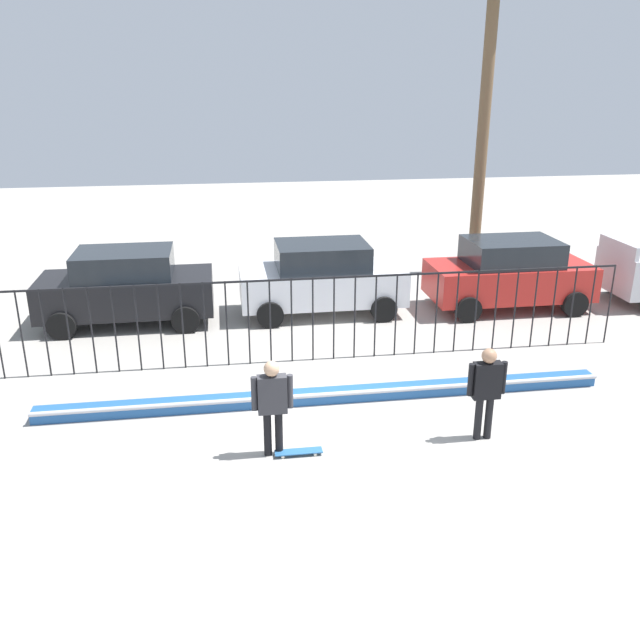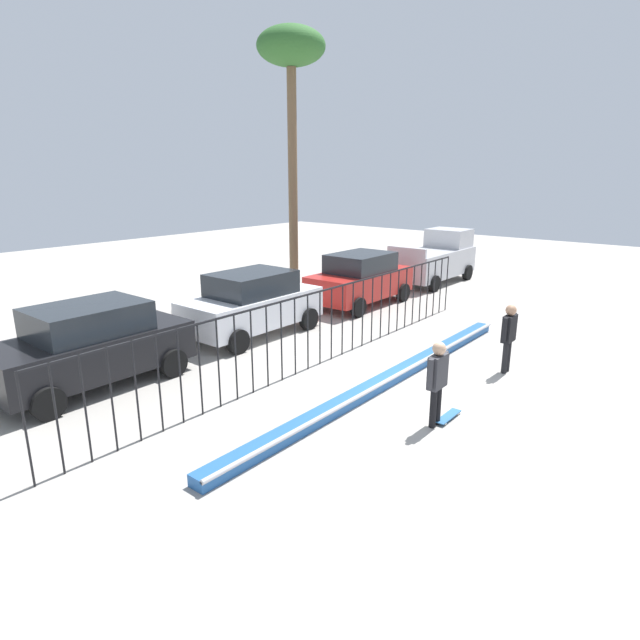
{
  "view_description": "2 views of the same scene",
  "coord_description": "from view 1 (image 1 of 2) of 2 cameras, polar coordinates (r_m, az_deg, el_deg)",
  "views": [
    {
      "loc": [
        -1.91,
        -10.69,
        5.94
      ],
      "look_at": [
        0.04,
        2.15,
        1.23
      ],
      "focal_mm": 37.62,
      "sensor_mm": 36.0,
      "label": 1
    },
    {
      "loc": [
        -9.72,
        -5.01,
        4.7
      ],
      "look_at": [
        -0.19,
        2.79,
        1.23
      ],
      "focal_mm": 29.48,
      "sensor_mm": 36.0,
      "label": 2
    }
  ],
  "objects": [
    {
      "name": "parked_car_black",
      "position": [
        17.63,
        -16.15,
        2.76
      ],
      "size": [
        4.3,
        2.12,
        1.9
      ],
      "rotation": [
        0.0,
        0.0,
        -0.06
      ],
      "color": "black",
      "rests_on": "ground"
    },
    {
      "name": "camera_operator",
      "position": [
        11.79,
        13.98,
        -5.43
      ],
      "size": [
        0.68,
        0.26,
        1.69
      ],
      "rotation": [
        0.0,
        0.0,
        2.94
      ],
      "color": "black",
      "rests_on": "ground"
    },
    {
      "name": "skateboard",
      "position": [
        11.41,
        -1.83,
        -11.13
      ],
      "size": [
        0.8,
        0.2,
        0.07
      ],
      "rotation": [
        0.0,
        0.0,
        0.0
      ],
      "color": "#26598C",
      "rests_on": "ground"
    },
    {
      "name": "ground_plane",
      "position": [
        12.38,
        1.33,
        -8.76
      ],
      "size": [
        60.0,
        60.0,
        0.0
      ],
      "primitive_type": "plane",
      "color": "#9E9991"
    },
    {
      "name": "parked_car_white",
      "position": [
        17.7,
        0.16,
        3.63
      ],
      "size": [
        4.3,
        2.12,
        1.9
      ],
      "rotation": [
        0.0,
        0.0,
        0.07
      ],
      "color": "silver",
      "rests_on": "ground"
    },
    {
      "name": "parked_car_red",
      "position": [
        18.8,
        15.8,
        3.84
      ],
      "size": [
        4.3,
        2.12,
        1.9
      ],
      "rotation": [
        0.0,
        0.0,
        -0.07
      ],
      "color": "#B2231E",
      "rests_on": "ground"
    },
    {
      "name": "skateboarder",
      "position": [
        10.99,
        -4.07,
        -6.77
      ],
      "size": [
        0.68,
        0.26,
        1.69
      ],
      "rotation": [
        0.0,
        0.0,
        -0.51
      ],
      "color": "black",
      "rests_on": "ground"
    },
    {
      "name": "bowl_coping_ledge",
      "position": [
        13.11,
        0.66,
        -6.43
      ],
      "size": [
        11.0,
        0.41,
        0.27
      ],
      "color": "#235699",
      "rests_on": "ground"
    },
    {
      "name": "perimeter_fence",
      "position": [
        14.57,
        -0.62,
        0.81
      ],
      "size": [
        14.04,
        0.04,
        1.91
      ],
      "color": "black",
      "rests_on": "ground"
    }
  ]
}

